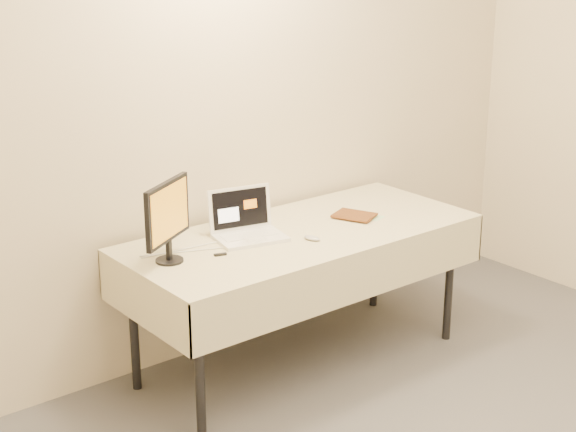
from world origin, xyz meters
TOP-DOWN VIEW (x-y plane):
  - back_wall at (0.00, 2.50)m, footprint 4.00×0.10m
  - table at (0.00, 2.05)m, footprint 1.86×0.81m
  - laptop at (-0.26, 2.16)m, footprint 0.38×0.33m
  - monitor at (-0.74, 2.10)m, footprint 0.33×0.21m
  - book at (0.29, 2.01)m, footprint 0.15×0.08m
  - alarm_clock at (-0.24, 2.35)m, footprint 0.14×0.09m
  - clicker at (-0.04, 1.91)m, footprint 0.07×0.10m
  - paper_form at (0.42, 2.05)m, footprint 0.17×0.27m
  - usb_dongle at (-0.52, 2.01)m, footprint 0.06×0.04m

SIDE VIEW (x-z plane):
  - table at x=0.00m, z-range 0.31..1.05m
  - paper_form at x=0.42m, z-range 0.74..0.74m
  - usb_dongle at x=-0.52m, z-range 0.74..0.75m
  - clicker at x=-0.04m, z-range 0.74..0.76m
  - alarm_clock at x=-0.24m, z-range 0.74..0.79m
  - laptop at x=-0.26m, z-range 0.68..0.91m
  - book at x=0.29m, z-range 0.74..0.95m
  - monitor at x=-0.74m, z-range 0.77..1.15m
  - back_wall at x=0.00m, z-range 0.00..2.70m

